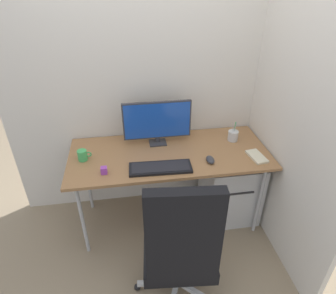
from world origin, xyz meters
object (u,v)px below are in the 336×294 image
object	(u,v)px
filing_cabinet	(230,187)
coffee_mug	(83,155)
office_chair	(180,247)
mouse	(210,160)
pen_holder	(233,136)
keyboard	(160,168)
monitor	(157,121)
notebook	(257,156)
desk_clamp_accessory	(104,170)

from	to	relation	value
filing_cabinet	coffee_mug	xyz separation A→B (m)	(-1.27, -0.00, 0.48)
office_chair	coffee_mug	distance (m)	1.06
mouse	pen_holder	xyz separation A→B (m)	(0.29, 0.29, 0.03)
office_chair	coffee_mug	bearing A→B (deg)	127.45
filing_cabinet	mouse	world-z (taller)	mouse
pen_holder	keyboard	bearing A→B (deg)	-154.42
office_chair	filing_cabinet	world-z (taller)	office_chair
keyboard	coffee_mug	distance (m)	0.63
filing_cabinet	monitor	bearing A→B (deg)	165.32
monitor	coffee_mug	distance (m)	0.66
monitor	coffee_mug	world-z (taller)	monitor
mouse	coffee_mug	world-z (taller)	coffee_mug
mouse	notebook	size ratio (longest dim) A/B	0.55
monitor	keyboard	world-z (taller)	monitor
notebook	office_chair	bearing A→B (deg)	-147.34
pen_holder	notebook	xyz separation A→B (m)	(0.10, -0.30, -0.04)
filing_cabinet	mouse	bearing A→B (deg)	-146.53
office_chair	notebook	distance (m)	1.00
office_chair	notebook	bearing A→B (deg)	40.63
desk_clamp_accessory	notebook	bearing A→B (deg)	1.21
mouse	pen_holder	distance (m)	0.41
desk_clamp_accessory	office_chair	bearing A→B (deg)	-53.19
keyboard	mouse	distance (m)	0.40
keyboard	desk_clamp_accessory	size ratio (longest dim) A/B	9.03
mouse	coffee_mug	bearing A→B (deg)	170.27
office_chair	filing_cabinet	bearing A→B (deg)	52.42
monitor	notebook	xyz separation A→B (m)	(0.76, -0.35, -0.20)
pen_holder	coffee_mug	xyz separation A→B (m)	(-1.28, -0.11, -0.00)
keyboard	mouse	bearing A→B (deg)	5.23
coffee_mug	desk_clamp_accessory	size ratio (longest dim) A/B	2.05
monitor	mouse	bearing A→B (deg)	-43.04
coffee_mug	office_chair	bearing A→B (deg)	-52.55
office_chair	desk_clamp_accessory	xyz separation A→B (m)	(-0.46, 0.62, 0.20)
monitor	mouse	world-z (taller)	monitor
notebook	coffee_mug	bearing A→B (deg)	164.51
pen_holder	desk_clamp_accessory	distance (m)	1.16
coffee_mug	monitor	bearing A→B (deg)	15.38
filing_cabinet	pen_holder	size ratio (longest dim) A/B	3.42
notebook	mouse	bearing A→B (deg)	171.77
filing_cabinet	keyboard	bearing A→B (deg)	-162.15
pen_holder	desk_clamp_accessory	world-z (taller)	pen_holder
notebook	keyboard	bearing A→B (deg)	174.57
filing_cabinet	notebook	distance (m)	0.50
office_chair	notebook	xyz separation A→B (m)	(0.75, 0.64, 0.18)
filing_cabinet	mouse	xyz separation A→B (m)	(-0.27, -0.18, 0.46)
mouse	notebook	xyz separation A→B (m)	(0.39, -0.00, -0.01)
filing_cabinet	keyboard	world-z (taller)	keyboard
mouse	notebook	world-z (taller)	mouse
notebook	desk_clamp_accessory	distance (m)	1.21
monitor	desk_clamp_accessory	distance (m)	0.62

